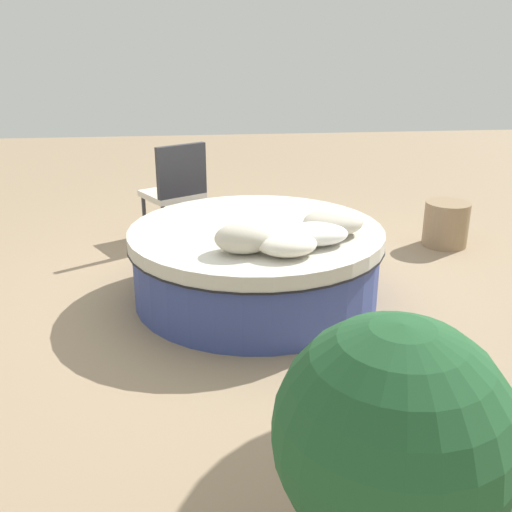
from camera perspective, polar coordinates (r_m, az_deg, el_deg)
ground_plane at (r=4.74m, az=0.00°, el=-3.89°), size 16.00×16.00×0.00m
round_bed at (r=4.63m, az=0.00°, el=-0.58°), size 1.97×1.97×0.57m
throw_pillow_0 at (r=3.99m, az=-1.15°, el=1.76°), size 0.40×0.30×0.21m
throw_pillow_1 at (r=3.97m, az=2.98°, el=1.17°), size 0.41×0.35×0.15m
throw_pillow_2 at (r=4.19m, az=5.54°, el=2.13°), size 0.50×0.34×0.15m
throw_pillow_3 at (r=4.41m, az=7.44°, el=3.26°), size 0.45×0.38×0.18m
patio_chair at (r=5.93m, az=-7.69°, el=6.75°), size 0.70×0.69×0.98m
planter at (r=2.09m, az=12.80°, el=-18.70°), size 0.78×0.78×1.17m
side_table at (r=6.10m, az=17.87°, el=2.97°), size 0.43×0.43×0.44m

